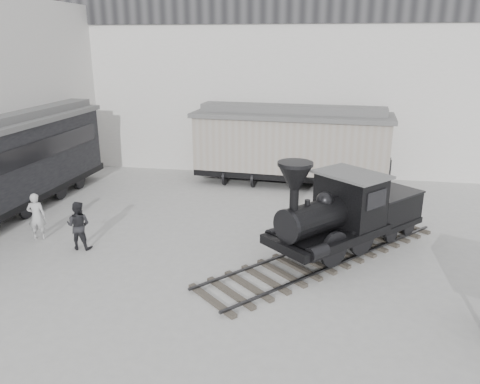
% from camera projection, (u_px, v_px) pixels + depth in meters
% --- Properties ---
extents(ground, '(90.00, 90.00, 0.00)m').
position_uv_depth(ground, '(244.00, 303.00, 13.34)').
color(ground, '#9E9E9B').
extents(north_wall, '(34.00, 2.51, 11.00)m').
position_uv_depth(north_wall, '(289.00, 72.00, 25.69)').
color(north_wall, silver).
rests_on(north_wall, ground).
extents(locomotive, '(8.35, 8.90, 3.54)m').
position_uv_depth(locomotive, '(342.00, 217.00, 16.21)').
color(locomotive, '#3E3934').
rests_on(locomotive, ground).
extents(boxcar, '(10.19, 3.80, 4.09)m').
position_uv_depth(boxcar, '(291.00, 143.00, 23.95)').
color(boxcar, black).
rests_on(boxcar, ground).
extents(visitor_a, '(0.75, 0.59, 1.80)m').
position_uv_depth(visitor_a, '(37.00, 216.00, 17.42)').
color(visitor_a, beige).
rests_on(visitor_a, ground).
extents(visitor_b, '(0.89, 0.71, 1.77)m').
position_uv_depth(visitor_b, '(78.00, 225.00, 16.61)').
color(visitor_b, '#232326').
rests_on(visitor_b, ground).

